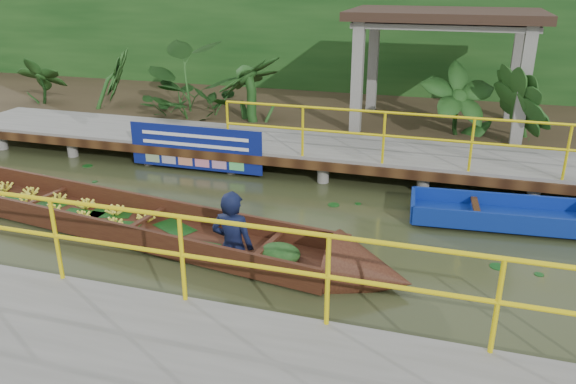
# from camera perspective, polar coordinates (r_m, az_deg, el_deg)

# --- Properties ---
(ground) EXTENTS (80.00, 80.00, 0.00)m
(ground) POSITION_cam_1_polar(r_m,az_deg,el_deg) (9.45, -6.22, -3.86)
(ground) COLOR #2C3319
(ground) RESTS_ON ground
(land_strip) EXTENTS (30.00, 8.00, 0.45)m
(land_strip) POSITION_cam_1_polar(r_m,az_deg,el_deg) (16.16, 4.10, 7.83)
(land_strip) COLOR #312618
(land_strip) RESTS_ON ground
(far_dock) EXTENTS (16.00, 2.06, 1.66)m
(far_dock) POSITION_cam_1_polar(r_m,az_deg,el_deg) (12.29, -0.06, 4.70)
(far_dock) COLOR slate
(far_dock) RESTS_ON ground
(pavilion) EXTENTS (4.40, 3.00, 3.00)m
(pavilion) POSITION_cam_1_polar(r_m,az_deg,el_deg) (14.19, 15.60, 15.85)
(pavilion) COLOR slate
(pavilion) RESTS_ON ground
(foliage_backdrop) EXTENTS (30.00, 0.80, 4.00)m
(foliage_backdrop) POSITION_cam_1_polar(r_m,az_deg,el_deg) (18.27, 6.08, 15.01)
(foliage_backdrop) COLOR #133A12
(foliage_backdrop) RESTS_ON ground
(vendor_boat) EXTENTS (11.15, 2.64, 2.34)m
(vendor_boat) POSITION_cam_1_polar(r_m,az_deg,el_deg) (9.99, -18.23, -1.87)
(vendor_boat) COLOR #34150E
(vendor_boat) RESTS_ON ground
(moored_blue_boat) EXTENTS (3.79, 1.26, 0.89)m
(moored_blue_boat) POSITION_cam_1_polar(r_m,az_deg,el_deg) (10.42, 26.25, -2.66)
(moored_blue_boat) COLOR navy
(moored_blue_boat) RESTS_ON ground
(blue_banner) EXTENTS (3.00, 0.04, 0.94)m
(blue_banner) POSITION_cam_1_polar(r_m,az_deg,el_deg) (12.04, -9.42, 4.45)
(blue_banner) COLOR navy
(blue_banner) RESTS_ON ground
(tropical_plants) EXTENTS (14.10, 1.10, 1.37)m
(tropical_plants) POSITION_cam_1_polar(r_m,az_deg,el_deg) (14.41, -4.71, 9.84)
(tropical_plants) COLOR #133A12
(tropical_plants) RESTS_ON ground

